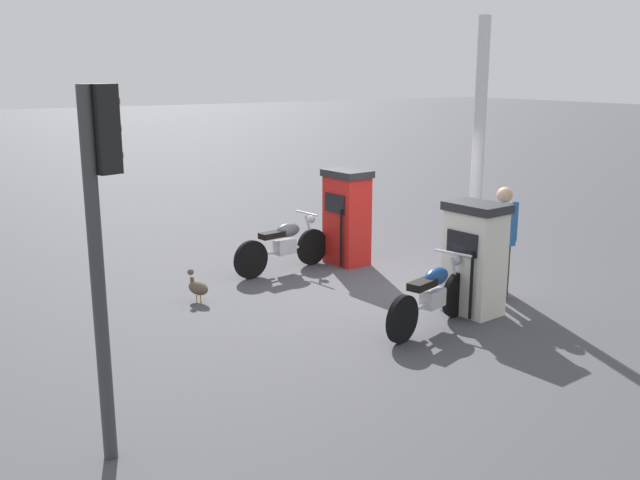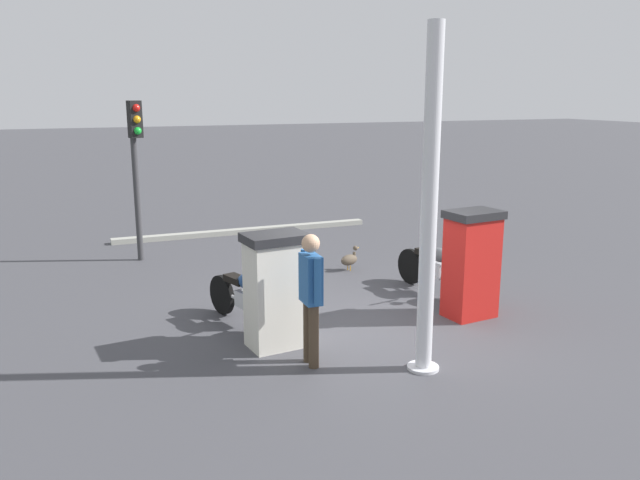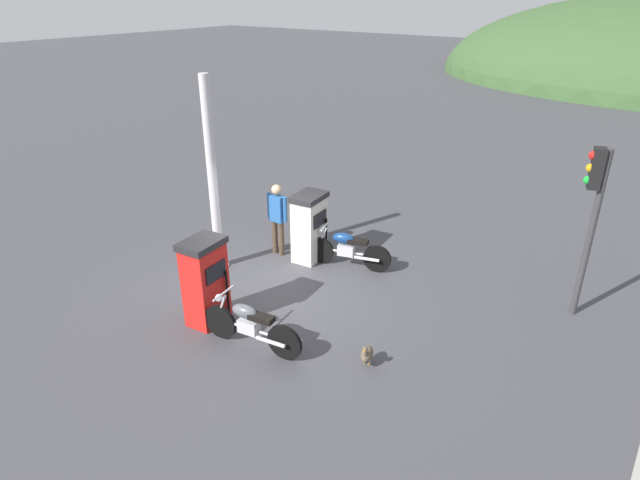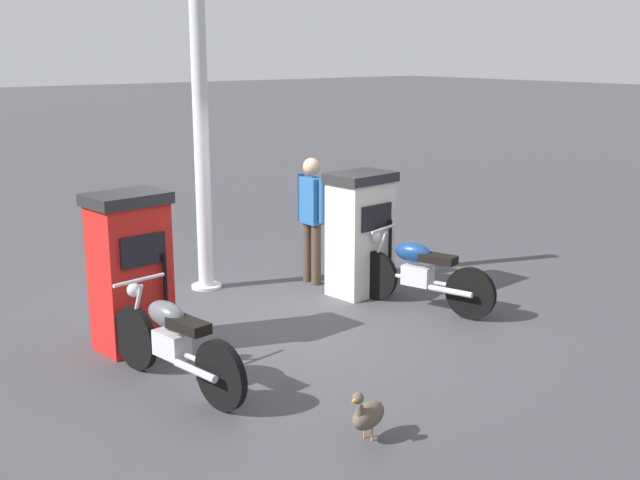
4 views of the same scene
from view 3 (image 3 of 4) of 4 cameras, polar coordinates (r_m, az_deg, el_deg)
ground_plane at (r=11.17m, az=-4.45°, el=-5.46°), size 120.00×120.00×0.00m
fuel_pump_near at (r=10.01m, az=-12.03°, el=-4.29°), size 0.65×0.85×1.67m
fuel_pump_far at (r=12.09m, az=-1.13°, el=1.41°), size 0.66×0.88×1.58m
motorcycle_near_pump at (r=9.38m, az=-7.45°, el=-8.86°), size 1.95×0.56×0.96m
motorcycle_far_pump at (r=11.89m, az=2.87°, el=-0.92°), size 1.87×0.75×0.95m
attendant_person at (r=12.31m, az=-4.53°, el=2.67°), size 0.57×0.23×1.70m
wandering_duck at (r=9.07m, az=5.00°, el=-11.90°), size 0.30×0.46×0.47m
roadside_traffic_light at (r=10.59m, az=26.87°, el=3.41°), size 0.40×0.29×3.24m
canopy_support_pole at (r=11.54m, az=-11.29°, el=6.20°), size 0.40×0.40×4.18m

